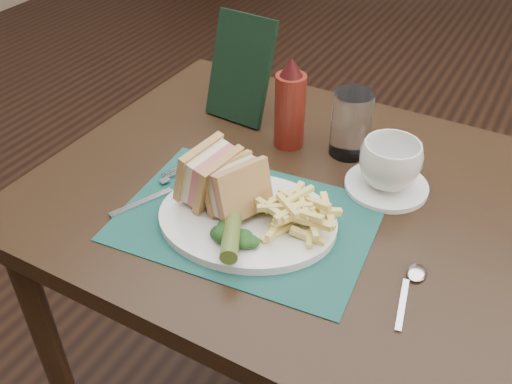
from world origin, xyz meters
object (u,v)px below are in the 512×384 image
coffee_cup (390,164)px  check_presenter (241,69)px  sandwich_half_a (198,169)px  drinking_glass (351,124)px  placemat (247,220)px  plate (247,219)px  sandwich_half_b (230,181)px  saucer (386,186)px  table_main (285,321)px  ketchup_bottle (290,103)px

coffee_cup → check_presenter: 0.38m
sandwich_half_a → check_presenter: 0.31m
coffee_cup → drinking_glass: size_ratio=0.84×
placemat → drinking_glass: 0.29m
check_presenter → plate: bearing=-54.0°
sandwich_half_b → saucer: sandwich_half_b is taller
saucer → check_presenter: bearing=164.3°
table_main → check_presenter: check_presenter is taller
placemat → drinking_glass: bearing=75.6°
placemat → sandwich_half_b: size_ratio=4.33×
ketchup_bottle → table_main: bearing=-61.6°
saucer → coffee_cup: 0.05m
coffee_cup → sandwich_half_b: bearing=-136.8°
sandwich_half_a → placemat: bearing=2.7°
plate → check_presenter: 0.38m
check_presenter → coffee_cup: bearing=-11.7°
table_main → sandwich_half_b: 0.46m
saucer → check_presenter: 0.39m
plate → sandwich_half_a: 0.12m
drinking_glass → ketchup_bottle: (-0.12, -0.03, 0.03)m
placemat → ketchup_bottle: 0.27m
table_main → sandwich_half_b: sandwich_half_b is taller
saucer → sandwich_half_b: bearing=-136.8°
plate → sandwich_half_b: size_ratio=3.11×
plate → ketchup_bottle: ketchup_bottle is taller
drinking_glass → table_main: bearing=-107.3°
placemat → sandwich_half_b: (-0.03, 0.00, 0.07)m
placemat → check_presenter: bearing=121.9°
sandwich_half_a → drinking_glass: 0.32m
plate → saucer: plate is taller
coffee_cup → sandwich_half_a: bearing=-144.3°
plate → ketchup_bottle: 0.27m
placemat → drinking_glass: size_ratio=3.21×
table_main → saucer: saucer is taller
saucer → ketchup_bottle: ketchup_bottle is taller
coffee_cup → ketchup_bottle: ketchup_bottle is taller
saucer → coffee_cup: bearing=0.0°
placemat → ketchup_bottle: bearing=100.4°
coffee_cup → ketchup_bottle: size_ratio=0.59×
sandwich_half_a → sandwich_half_b: size_ratio=1.06×
check_presenter → placemat: bearing=-54.1°
ketchup_bottle → saucer: bearing=-12.0°
plate → drinking_glass: size_ratio=2.31×
plate → placemat: bearing=111.6°
sandwich_half_b → coffee_cup: sandwich_half_b is taller
placemat → saucer: bearing=48.9°
sandwich_half_b → ketchup_bottle: size_ratio=0.52×
drinking_glass → sandwich_half_b: bearing=-111.0°
drinking_glass → check_presenter: bearing=174.2°
table_main → drinking_glass: size_ratio=6.92×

